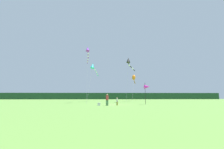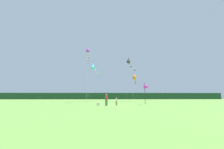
{
  "view_description": "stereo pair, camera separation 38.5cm",
  "coord_description": "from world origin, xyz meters",
  "px_view_note": "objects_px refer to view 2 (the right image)",
  "views": [
    {
      "loc": [
        -1.43,
        -23.29,
        1.33
      ],
      "look_at": [
        0.0,
        6.0,
        5.9
      ],
      "focal_mm": 22.57,
      "sensor_mm": 36.0,
      "label": 1
    },
    {
      "loc": [
        -1.05,
        -23.31,
        1.33
      ],
      "look_at": [
        0.0,
        6.0,
        5.9
      ],
      "focal_mm": 22.57,
      "sensor_mm": 36.0,
      "label": 2
    }
  ],
  "objects_px": {
    "kite_cyan": "(94,67)",
    "kite_purple": "(88,52)",
    "person_adult": "(106,99)",
    "kite_black": "(129,61)",
    "person_child": "(116,101)",
    "cooler_box": "(98,104)",
    "banner_flag_pole": "(147,87)",
    "kite_orange": "(134,78)"
  },
  "relations": [
    {
      "from": "person_child",
      "to": "banner_flag_pole",
      "type": "relative_size",
      "value": 0.32
    },
    {
      "from": "person_adult",
      "to": "banner_flag_pole",
      "type": "bearing_deg",
      "value": 22.79
    },
    {
      "from": "banner_flag_pole",
      "to": "kite_black",
      "type": "xyz_separation_m",
      "value": [
        -1.53,
        8.58,
        6.6
      ]
    },
    {
      "from": "kite_purple",
      "to": "kite_orange",
      "type": "bearing_deg",
      "value": 38.04
    },
    {
      "from": "kite_purple",
      "to": "person_adult",
      "type": "bearing_deg",
      "value": -66.38
    },
    {
      "from": "person_child",
      "to": "kite_cyan",
      "type": "distance_m",
      "value": 18.25
    },
    {
      "from": "person_adult",
      "to": "kite_purple",
      "type": "xyz_separation_m",
      "value": [
        -4.28,
        9.78,
        10.35
      ]
    },
    {
      "from": "kite_cyan",
      "to": "kite_orange",
      "type": "bearing_deg",
      "value": 16.89
    },
    {
      "from": "kite_orange",
      "to": "person_child",
      "type": "bearing_deg",
      "value": -109.05
    },
    {
      "from": "person_child",
      "to": "banner_flag_pole",
      "type": "xyz_separation_m",
      "value": [
        5.31,
        2.34,
        2.27
      ]
    },
    {
      "from": "banner_flag_pole",
      "to": "kite_cyan",
      "type": "height_order",
      "value": "kite_cyan"
    },
    {
      "from": "cooler_box",
      "to": "kite_cyan",
      "type": "distance_m",
      "value": 18.03
    },
    {
      "from": "kite_black",
      "to": "cooler_box",
      "type": "bearing_deg",
      "value": -120.4
    },
    {
      "from": "cooler_box",
      "to": "kite_orange",
      "type": "height_order",
      "value": "kite_orange"
    },
    {
      "from": "banner_flag_pole",
      "to": "cooler_box",
      "type": "bearing_deg",
      "value": -162.84
    },
    {
      "from": "person_adult",
      "to": "cooler_box",
      "type": "relative_size",
      "value": 3.93
    },
    {
      "from": "person_adult",
      "to": "cooler_box",
      "type": "distance_m",
      "value": 1.46
    },
    {
      "from": "person_adult",
      "to": "cooler_box",
      "type": "height_order",
      "value": "person_adult"
    },
    {
      "from": "kite_purple",
      "to": "kite_orange",
      "type": "relative_size",
      "value": 1.59
    },
    {
      "from": "person_adult",
      "to": "person_child",
      "type": "height_order",
      "value": "person_adult"
    },
    {
      "from": "person_child",
      "to": "banner_flag_pole",
      "type": "height_order",
      "value": "banner_flag_pole"
    },
    {
      "from": "kite_cyan",
      "to": "kite_orange",
      "type": "xyz_separation_m",
      "value": [
        11.56,
        3.51,
        -2.41
      ]
    },
    {
      "from": "banner_flag_pole",
      "to": "kite_black",
      "type": "bearing_deg",
      "value": 100.08
    },
    {
      "from": "cooler_box",
      "to": "kite_black",
      "type": "distance_m",
      "value": 15.85
    },
    {
      "from": "kite_black",
      "to": "kite_orange",
      "type": "bearing_deg",
      "value": 71.04
    },
    {
      "from": "person_child",
      "to": "kite_cyan",
      "type": "height_order",
      "value": "kite_cyan"
    },
    {
      "from": "person_adult",
      "to": "kite_black",
      "type": "distance_m",
      "value": 15.26
    },
    {
      "from": "person_adult",
      "to": "banner_flag_pole",
      "type": "distance_m",
      "value": 7.66
    },
    {
      "from": "cooler_box",
      "to": "kite_black",
      "type": "relative_size",
      "value": 0.04
    },
    {
      "from": "kite_purple",
      "to": "kite_cyan",
      "type": "relative_size",
      "value": 1.22
    },
    {
      "from": "kite_cyan",
      "to": "kite_orange",
      "type": "distance_m",
      "value": 12.32
    },
    {
      "from": "kite_black",
      "to": "kite_cyan",
      "type": "xyz_separation_m",
      "value": [
        -8.83,
        4.45,
        -0.43
      ]
    },
    {
      "from": "kite_black",
      "to": "kite_orange",
      "type": "height_order",
      "value": "kite_black"
    },
    {
      "from": "cooler_box",
      "to": "kite_purple",
      "type": "height_order",
      "value": "kite_purple"
    },
    {
      "from": "banner_flag_pole",
      "to": "kite_cyan",
      "type": "bearing_deg",
      "value": 128.46
    },
    {
      "from": "cooler_box",
      "to": "banner_flag_pole",
      "type": "relative_size",
      "value": 0.12
    },
    {
      "from": "person_adult",
      "to": "banner_flag_pole",
      "type": "relative_size",
      "value": 0.47
    },
    {
      "from": "person_child",
      "to": "kite_purple",
      "type": "bearing_deg",
      "value": 122.02
    },
    {
      "from": "kite_cyan",
      "to": "kite_purple",
      "type": "bearing_deg",
      "value": -96.97
    },
    {
      "from": "cooler_box",
      "to": "kite_cyan",
      "type": "relative_size",
      "value": 0.04
    },
    {
      "from": "kite_cyan",
      "to": "kite_orange",
      "type": "relative_size",
      "value": 1.31
    },
    {
      "from": "person_adult",
      "to": "kite_black",
      "type": "xyz_separation_m",
      "value": [
        5.3,
        11.45,
        8.58
      ]
    }
  ]
}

